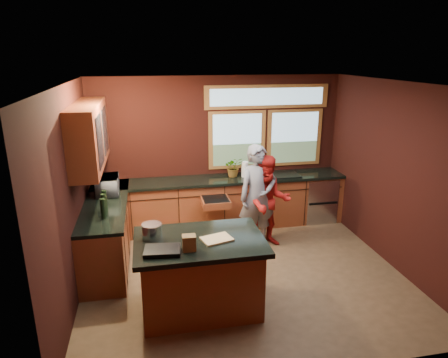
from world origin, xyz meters
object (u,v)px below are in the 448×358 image
object	(u,v)px
island	(200,274)
stock_pot	(152,231)
person_grey	(257,197)
person_red	(268,202)
cutting_board	(217,239)

from	to	relation	value
island	stock_pot	xyz separation A→B (m)	(-0.55, 0.15, 0.56)
island	person_grey	xyz separation A→B (m)	(1.15, 1.52, 0.38)
person_grey	stock_pot	xyz separation A→B (m)	(-1.70, -1.37, 0.18)
stock_pot	island	bearing A→B (deg)	-15.26
island	person_grey	size ratio (longest dim) A/B	0.91
island	stock_pot	size ratio (longest dim) A/B	6.46
person_red	cutting_board	bearing A→B (deg)	-115.45
person_red	cutting_board	size ratio (longest dim) A/B	4.38
person_red	stock_pot	size ratio (longest dim) A/B	6.38
island	stock_pot	distance (m)	0.80
person_grey	cutting_board	xyz separation A→B (m)	(-0.95, -1.57, 0.10)
person_grey	stock_pot	size ratio (longest dim) A/B	7.13
cutting_board	stock_pot	bearing A→B (deg)	165.07
person_red	cutting_board	world-z (taller)	person_red
cutting_board	stock_pot	distance (m)	0.78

